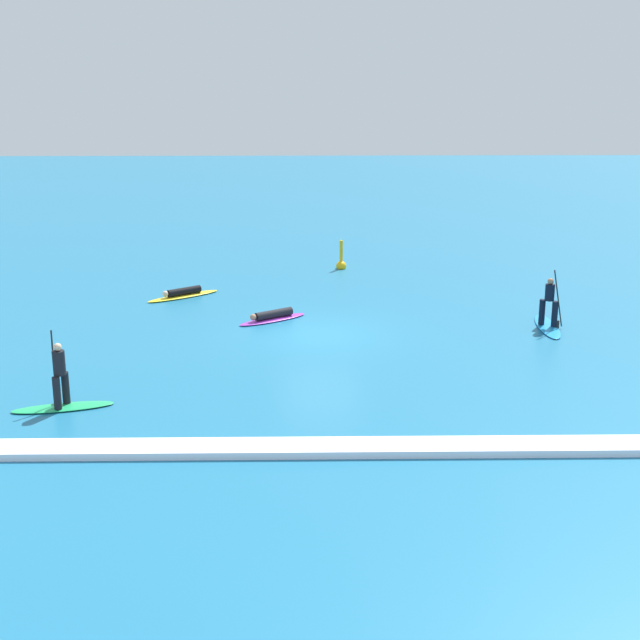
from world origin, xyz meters
The scene contains 7 objects.
ground_plane centered at (0.00, 0.00, 0.00)m, with size 120.00×120.00×0.00m, color #1E6B93.
surfer_on_blue_board centered at (7.86, 0.67, 0.46)m, with size 0.88×2.99×2.09m.
surfer_on_purple_board centered at (-1.66, 1.70, 0.14)m, with size 2.56×2.03×0.38m.
surfer_on_yellow_board centered at (-5.26, 5.02, 0.13)m, with size 2.80×2.29×0.37m.
surfer_on_green_board centered at (-6.90, -6.58, 0.52)m, with size 2.71×1.24×2.07m.
marker_buoy centered at (1.10, 9.93, 0.22)m, with size 0.46×0.46×1.39m.
wave_crest centered at (0.00, -9.38, 0.09)m, with size 19.56×0.90×0.18m, color white.
Camera 1 is at (-0.46, -28.57, 8.77)m, focal length 49.99 mm.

